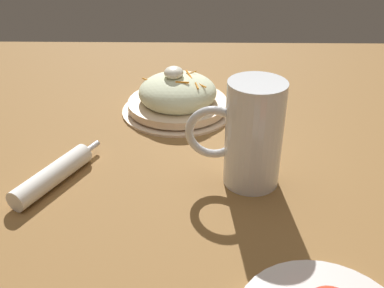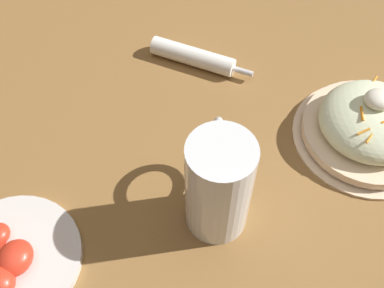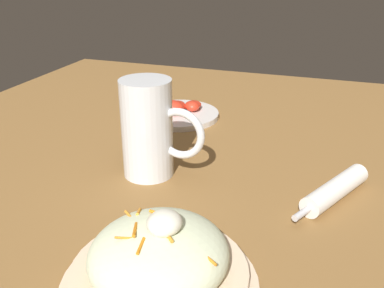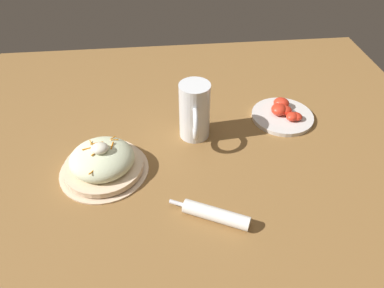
{
  "view_description": "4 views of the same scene",
  "coord_description": "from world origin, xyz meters",
  "px_view_note": "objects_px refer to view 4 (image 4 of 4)",
  "views": [
    {
      "loc": [
        -0.57,
        -0.06,
        0.4
      ],
      "look_at": [
        -0.0,
        -0.05,
        0.07
      ],
      "focal_mm": 41.67,
      "sensor_mm": 36.0,
      "label": 1
    },
    {
      "loc": [
        -0.04,
        -0.43,
        0.59
      ],
      "look_at": [
        -0.02,
        -0.06,
        0.07
      ],
      "focal_mm": 42.9,
      "sensor_mm": 36.0,
      "label": 2
    },
    {
      "loc": [
        0.61,
        0.15,
        0.35
      ],
      "look_at": [
        0.0,
        -0.06,
        0.06
      ],
      "focal_mm": 40.58,
      "sensor_mm": 36.0,
      "label": 3
    },
    {
      "loc": [
        0.1,
        0.65,
        0.66
      ],
      "look_at": [
        0.03,
        -0.04,
        0.05
      ],
      "focal_mm": 33.49,
      "sensor_mm": 36.0,
      "label": 4
    }
  ],
  "objects_px": {
    "beer_mug": "(195,114)",
    "tomato_plate": "(283,114)",
    "napkin_roll": "(215,214)",
    "salad_plate": "(103,162)"
  },
  "relations": [
    {
      "from": "beer_mug",
      "to": "tomato_plate",
      "type": "bearing_deg",
      "value": -168.75
    },
    {
      "from": "beer_mug",
      "to": "tomato_plate",
      "type": "xyz_separation_m",
      "value": [
        -0.28,
        -0.06,
        -0.06
      ]
    },
    {
      "from": "beer_mug",
      "to": "napkin_roll",
      "type": "distance_m",
      "value": 0.31
    },
    {
      "from": "beer_mug",
      "to": "tomato_plate",
      "type": "relative_size",
      "value": 0.89
    },
    {
      "from": "napkin_roll",
      "to": "tomato_plate",
      "type": "bearing_deg",
      "value": -126.46
    },
    {
      "from": "beer_mug",
      "to": "tomato_plate",
      "type": "distance_m",
      "value": 0.29
    },
    {
      "from": "salad_plate",
      "to": "tomato_plate",
      "type": "height_order",
      "value": "salad_plate"
    },
    {
      "from": "beer_mug",
      "to": "tomato_plate",
      "type": "height_order",
      "value": "beer_mug"
    },
    {
      "from": "salad_plate",
      "to": "napkin_roll",
      "type": "xyz_separation_m",
      "value": [
        -0.26,
        0.18,
        -0.02
      ]
    },
    {
      "from": "beer_mug",
      "to": "napkin_roll",
      "type": "bearing_deg",
      "value": 92.55
    }
  ]
}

